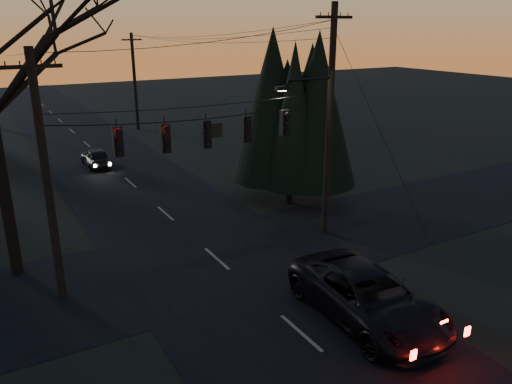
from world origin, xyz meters
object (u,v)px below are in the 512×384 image
utility_pole_right (324,232)px  sedan_oncoming_a (96,157)px  evergreen_right (291,115)px  suv_near (367,296)px  utility_pole_left (63,297)px  utility_pole_far_r (138,129)px

utility_pole_right → sedan_oncoming_a: size_ratio=2.72×
evergreen_right → suv_near: 12.03m
evergreen_right → sedan_oncoming_a: (-7.21, 12.66, -4.13)m
utility_pole_left → sedan_oncoming_a: 17.66m
utility_pole_far_r → utility_pole_right: bearing=-90.0°
evergreen_right → suv_near: size_ratio=1.39×
utility_pole_left → suv_near: bearing=-37.7°
utility_pole_left → utility_pole_far_r: same height
sedan_oncoming_a → utility_pole_right: bearing=110.4°
utility_pole_far_r → evergreen_right: 24.27m
utility_pole_far_r → evergreen_right: (0.84, -23.78, 4.76)m
utility_pole_right → utility_pole_far_r: utility_pole_right is taller
utility_pole_far_r → sedan_oncoming_a: utility_pole_far_r is taller
sedan_oncoming_a → utility_pole_far_r: bearing=-120.1°
utility_pole_right → sedan_oncoming_a: utility_pole_right is taller
utility_pole_left → suv_near: (8.28, -6.40, 0.83)m
utility_pole_far_r → evergreen_right: evergreen_right is taller
evergreen_right → suv_near: bearing=-110.9°
utility_pole_left → utility_pole_far_r: bearing=67.7°
utility_pole_left → evergreen_right: (12.34, 4.22, 4.76)m
utility_pole_left → sedan_oncoming_a: bearing=73.1°
utility_pole_right → evergreen_right: bearing=78.7°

